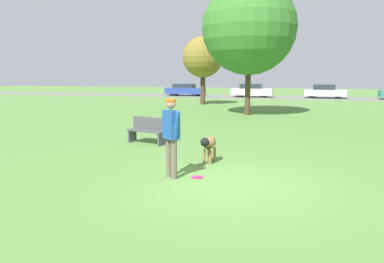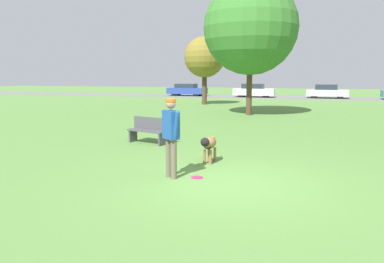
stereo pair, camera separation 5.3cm
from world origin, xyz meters
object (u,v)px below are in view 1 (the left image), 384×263
Objects in this scene: parked_car_white at (252,91)px; park_bench at (148,129)px; tree_far_left at (203,57)px; tree_mid_center at (249,28)px; frisbee at (197,177)px; parked_car_blue at (185,90)px; parked_car_silver at (325,91)px; person at (171,132)px; dog at (209,144)px.

parked_car_white is 2.80× the size of park_bench.
tree_far_left is 3.50× the size of park_bench.
tree_mid_center reaches higher than tree_far_left.
park_bench is (-2.73, 3.51, 0.44)m from frisbee.
tree_far_left reaches higher than parked_car_blue.
tree_far_left reaches higher than parked_car_white.
park_bench is at bearing -72.80° from parked_car_blue.
parked_car_white reaches higher than park_bench.
parked_car_silver is at bearing 50.51° from tree_far_left.
parked_car_white is (-2.96, 30.94, -0.33)m from person.
frisbee is at bearing -69.95° from parked_car_blue.
tree_far_left is 17.04m from park_bench.
dog is 19.64m from tree_far_left.
tree_mid_center is at bearing -82.32° from parked_car_white.
person reaches higher than parked_car_white.
parked_car_white is 7.04m from parked_car_silver.
parked_car_silver reaches higher than dog.
tree_far_left is at bearing 123.81° from tree_mid_center.
parked_car_blue is at bearing 118.47° from tree_mid_center.
parked_car_blue is 7.35m from parked_car_white.
person is 0.33× the size of tree_far_left.
frisbee is 0.07× the size of parked_car_silver.
parked_car_blue is at bearing 147.57° from person.
tree_mid_center is at bearing -60.60° from parked_car_blue.
tree_far_left is at bearing 143.54° from person.
parked_car_white is 1.04× the size of parked_car_silver.
parked_car_white reaches higher than parked_car_blue.
parked_car_blue reaches higher than park_bench.
tree_far_left reaches higher than parked_car_silver.
tree_mid_center reaches higher than dog.
park_bench is at bearing 127.92° from frisbee.
person is at bearing -163.21° from frisbee.
person reaches higher than park_bench.
tree_mid_center is 18.14m from parked_car_white.
parked_car_silver is 2.70× the size of park_bench.
dog is 3.35m from park_bench.
frisbee is 14.13m from tree_mid_center.
dog is 1.49m from frisbee.
person is 31.09m from parked_car_white.
park_bench is at bearing -88.53° from parked_car_white.
park_bench is (-2.61, 2.10, -0.03)m from dog.
frisbee is at bearing 7.83° from dog.
tree_mid_center is at bearing -56.19° from tree_far_left.
dog is (0.41, 1.57, -0.52)m from person.
parked_car_white is at bearing 96.46° from frisbee.
tree_mid_center is 5.01× the size of park_bench.
parked_car_silver is (9.16, 11.12, -2.88)m from tree_far_left.
frisbee is 33.05m from parked_car_blue.
parked_car_blue is (-10.70, 29.81, 0.17)m from dog.
tree_mid_center is 1.86× the size of parked_car_silver.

